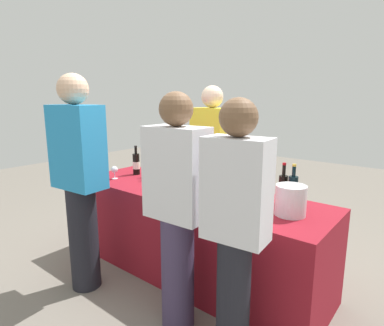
% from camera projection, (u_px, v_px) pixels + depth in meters
% --- Properties ---
extents(ground_plane, '(12.00, 12.00, 0.00)m').
position_uv_depth(ground_plane, '(192.00, 272.00, 2.97)').
color(ground_plane, slate).
extents(tasting_table, '(2.40, 0.76, 0.78)m').
position_uv_depth(tasting_table, '(192.00, 233.00, 2.89)').
color(tasting_table, maroon).
rests_on(tasting_table, ground_plane).
extents(wine_bottle_0, '(0.07, 0.07, 0.31)m').
position_uv_depth(wine_bottle_0, '(136.00, 164.00, 3.40)').
color(wine_bottle_0, black).
rests_on(wine_bottle_0, tasting_table).
extents(wine_bottle_1, '(0.07, 0.07, 0.31)m').
position_uv_depth(wine_bottle_1, '(155.00, 166.00, 3.31)').
color(wine_bottle_1, black).
rests_on(wine_bottle_1, tasting_table).
extents(wine_bottle_2, '(0.08, 0.08, 0.30)m').
position_uv_depth(wine_bottle_2, '(157.00, 168.00, 3.21)').
color(wine_bottle_2, black).
rests_on(wine_bottle_2, tasting_table).
extents(wine_bottle_3, '(0.08, 0.08, 0.31)m').
position_uv_depth(wine_bottle_3, '(203.00, 175.00, 2.93)').
color(wine_bottle_3, black).
rests_on(wine_bottle_3, tasting_table).
extents(wine_bottle_4, '(0.07, 0.07, 0.32)m').
position_uv_depth(wine_bottle_4, '(283.00, 189.00, 2.46)').
color(wine_bottle_4, black).
rests_on(wine_bottle_4, tasting_table).
extents(wine_bottle_5, '(0.07, 0.07, 0.33)m').
position_uv_depth(wine_bottle_5, '(293.00, 191.00, 2.38)').
color(wine_bottle_5, black).
rests_on(wine_bottle_5, tasting_table).
extents(wine_glass_0, '(0.07, 0.07, 0.13)m').
position_uv_depth(wine_glass_0, '(114.00, 170.00, 3.21)').
color(wine_glass_0, silver).
rests_on(wine_glass_0, tasting_table).
extents(wine_glass_1, '(0.07, 0.07, 0.14)m').
position_uv_depth(wine_glass_1, '(158.00, 176.00, 2.95)').
color(wine_glass_1, silver).
rests_on(wine_glass_1, tasting_table).
extents(wine_glass_2, '(0.07, 0.07, 0.13)m').
position_uv_depth(wine_glass_2, '(163.00, 178.00, 2.89)').
color(wine_glass_2, silver).
rests_on(wine_glass_2, tasting_table).
extents(wine_glass_3, '(0.06, 0.06, 0.13)m').
position_uv_depth(wine_glass_3, '(166.00, 181.00, 2.80)').
color(wine_glass_3, silver).
rests_on(wine_glass_3, tasting_table).
extents(wine_glass_4, '(0.07, 0.07, 0.14)m').
position_uv_depth(wine_glass_4, '(193.00, 188.00, 2.56)').
color(wine_glass_4, silver).
rests_on(wine_glass_4, tasting_table).
extents(ice_bucket, '(0.21, 0.21, 0.21)m').
position_uv_depth(ice_bucket, '(291.00, 200.00, 2.23)').
color(ice_bucket, silver).
rests_on(ice_bucket, tasting_table).
extents(server_pouring, '(0.46, 0.30, 1.70)m').
position_uv_depth(server_pouring, '(211.00, 161.00, 3.44)').
color(server_pouring, black).
rests_on(server_pouring, ground_plane).
extents(guest_0, '(0.45, 0.27, 1.76)m').
position_uv_depth(guest_0, '(79.00, 177.00, 2.57)').
color(guest_0, black).
rests_on(guest_0, ground_plane).
extents(guest_1, '(0.42, 0.25, 1.62)m').
position_uv_depth(guest_1, '(177.00, 207.00, 2.13)').
color(guest_1, '#3F3351').
rests_on(guest_1, ground_plane).
extents(guest_2, '(0.39, 0.24, 1.59)m').
position_uv_depth(guest_2, '(235.00, 226.00, 1.84)').
color(guest_2, black).
rests_on(guest_2, ground_plane).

